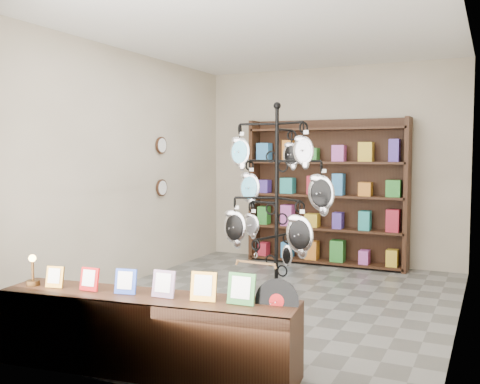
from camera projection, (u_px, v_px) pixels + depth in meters
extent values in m
plane|color=slate|center=(268.00, 301.00, 6.09)|extent=(5.00, 5.00, 0.00)
plane|color=beige|center=(331.00, 166.00, 8.23)|extent=(4.00, 0.00, 4.00)
plane|color=beige|center=(133.00, 180.00, 3.73)|extent=(4.00, 0.00, 4.00)
plane|color=beige|center=(124.00, 168.00, 6.84)|extent=(0.00, 5.00, 5.00)
plane|color=beige|center=(462.00, 173.00, 5.12)|extent=(0.00, 5.00, 5.00)
plane|color=white|center=(269.00, 34.00, 5.87)|extent=(5.00, 5.00, 0.00)
cylinder|color=black|center=(276.00, 325.00, 5.21)|extent=(0.50, 0.50, 0.03)
cylinder|color=black|center=(277.00, 219.00, 5.13)|extent=(0.04, 0.04, 2.12)
sphere|color=black|center=(277.00, 106.00, 5.06)|extent=(0.07, 0.07, 0.07)
ellipsoid|color=silver|center=(287.00, 255.00, 5.35)|extent=(0.11, 0.05, 0.22)
cube|color=#A47344|center=(256.00, 263.00, 4.94)|extent=(0.40, 0.03, 0.04)
cube|color=black|center=(145.00, 333.00, 4.14)|extent=(2.44, 0.80, 0.59)
cube|color=gold|center=(55.00, 277.00, 4.36)|extent=(0.16, 0.07, 0.17)
cube|color=#AE0D0F|center=(90.00, 279.00, 4.26)|extent=(0.17, 0.08, 0.18)
cube|color=#263FA5|center=(126.00, 281.00, 4.16)|extent=(0.18, 0.08, 0.20)
cube|color=#E54C33|center=(164.00, 284.00, 4.06)|extent=(0.19, 0.08, 0.21)
cube|color=gold|center=(204.00, 287.00, 3.96)|extent=(0.20, 0.09, 0.22)
cube|color=#337233|center=(241.00, 289.00, 3.87)|extent=(0.21, 0.09, 0.23)
cylinder|color=black|center=(277.00, 301.00, 3.85)|extent=(0.33, 0.12, 0.32)
cylinder|color=#AE0D0F|center=(277.00, 301.00, 3.85)|extent=(0.11, 0.04, 0.11)
cylinder|color=#412912|center=(33.00, 283.00, 4.43)|extent=(0.11, 0.11, 0.04)
cylinder|color=#412912|center=(33.00, 271.00, 4.43)|extent=(0.02, 0.02, 0.15)
sphere|color=#FFBF59|center=(32.00, 258.00, 4.42)|extent=(0.06, 0.06, 0.06)
cube|color=black|center=(329.00, 192.00, 8.21)|extent=(2.40, 0.04, 2.20)
cube|color=black|center=(255.00, 190.00, 8.57)|extent=(0.06, 0.36, 2.20)
cube|color=black|center=(407.00, 195.00, 7.56)|extent=(0.06, 0.36, 2.20)
cube|color=black|center=(325.00, 261.00, 8.14)|extent=(2.36, 0.36, 0.04)
cube|color=black|center=(326.00, 228.00, 8.10)|extent=(2.36, 0.36, 0.03)
cube|color=black|center=(326.00, 196.00, 8.07)|extent=(2.36, 0.36, 0.04)
cube|color=black|center=(327.00, 162.00, 8.03)|extent=(2.36, 0.36, 0.04)
cube|color=black|center=(327.00, 129.00, 7.99)|extent=(2.36, 0.36, 0.04)
cylinder|color=black|center=(161.00, 145.00, 7.52)|extent=(0.03, 0.24, 0.24)
cylinder|color=black|center=(162.00, 188.00, 7.57)|extent=(0.03, 0.24, 0.24)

